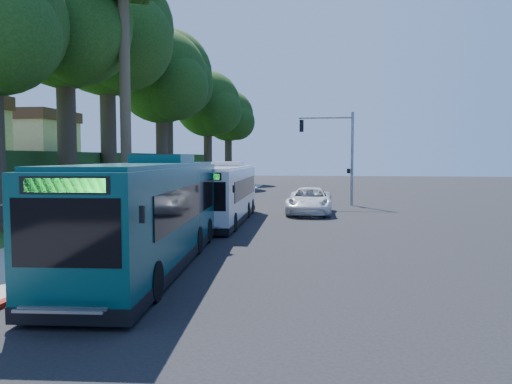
# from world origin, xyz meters

# --- Properties ---
(ground) EXTENTS (140.00, 140.00, 0.00)m
(ground) POSITION_xyz_m (0.00, 0.00, 0.00)
(ground) COLOR black
(ground) RESTS_ON ground
(sidewalk) EXTENTS (4.50, 70.00, 0.12)m
(sidewalk) POSITION_xyz_m (-7.30, 0.00, 0.06)
(sidewalk) COLOR gray
(sidewalk) RESTS_ON ground
(red_curb) EXTENTS (0.25, 30.00, 0.13)m
(red_curb) POSITION_xyz_m (-5.00, -4.00, 0.07)
(red_curb) COLOR maroon
(red_curb) RESTS_ON ground
(grass_verge) EXTENTS (8.00, 70.00, 0.06)m
(grass_verge) POSITION_xyz_m (-13.00, 5.00, 0.03)
(grass_verge) COLOR #234719
(grass_verge) RESTS_ON ground
(bus_shelter) EXTENTS (3.20, 1.51, 2.55)m
(bus_shelter) POSITION_xyz_m (-7.26, -2.86, 1.81)
(bus_shelter) COLOR black
(bus_shelter) RESTS_ON ground
(stop_sign_pole) EXTENTS (0.35, 0.06, 3.17)m
(stop_sign_pole) POSITION_xyz_m (-5.40, -5.00, 2.08)
(stop_sign_pole) COLOR gray
(stop_sign_pole) RESTS_ON ground
(traffic_signal_pole) EXTENTS (4.10, 0.30, 7.00)m
(traffic_signal_pole) POSITION_xyz_m (3.78, 10.00, 4.42)
(traffic_signal_pole) COLOR gray
(traffic_signal_pole) RESTS_ON ground
(hillside_backdrop) EXTENTS (24.00, 60.00, 8.80)m
(hillside_backdrop) POSITION_xyz_m (-26.30, 15.10, 2.44)
(hillside_backdrop) COLOR #234719
(hillside_backdrop) RESTS_ON ground
(tree_0) EXTENTS (8.40, 8.00, 15.70)m
(tree_0) POSITION_xyz_m (-12.40, -0.02, 11.20)
(tree_0) COLOR #382B1E
(tree_0) RESTS_ON ground
(tree_1) EXTENTS (10.50, 10.00, 18.26)m
(tree_1) POSITION_xyz_m (-13.37, 7.98, 12.73)
(tree_1) COLOR #382B1E
(tree_1) RESTS_ON ground
(tree_2) EXTENTS (8.82, 8.40, 15.12)m
(tree_2) POSITION_xyz_m (-11.89, 15.98, 10.48)
(tree_2) COLOR #382B1E
(tree_2) RESTS_ON ground
(tree_3) EXTENTS (10.08, 9.60, 17.28)m
(tree_3) POSITION_xyz_m (-13.88, 23.98, 11.98)
(tree_3) COLOR #382B1E
(tree_3) RESTS_ON ground
(tree_4) EXTENTS (8.40, 8.00, 14.14)m
(tree_4) POSITION_xyz_m (-11.40, 31.98, 9.73)
(tree_4) COLOR #382B1E
(tree_4) RESTS_ON ground
(tree_5) EXTENTS (7.35, 7.00, 12.86)m
(tree_5) POSITION_xyz_m (-10.41, 39.99, 8.96)
(tree_5) COLOR #382B1E
(tree_5) RESTS_ON ground
(white_bus) EXTENTS (2.83, 11.40, 3.38)m
(white_bus) POSITION_xyz_m (-2.86, -0.58, 1.65)
(white_bus) COLOR silver
(white_bus) RESTS_ON ground
(teal_bus) EXTENTS (3.65, 12.69, 3.73)m
(teal_bus) POSITION_xyz_m (-3.00, -12.20, 1.82)
(teal_bus) COLOR #0B3D3E
(teal_bus) RESTS_ON ground
(pickup) EXTENTS (2.85, 6.07, 1.68)m
(pickup) POSITION_xyz_m (1.82, 4.08, 0.84)
(pickup) COLOR white
(pickup) RESTS_ON ground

